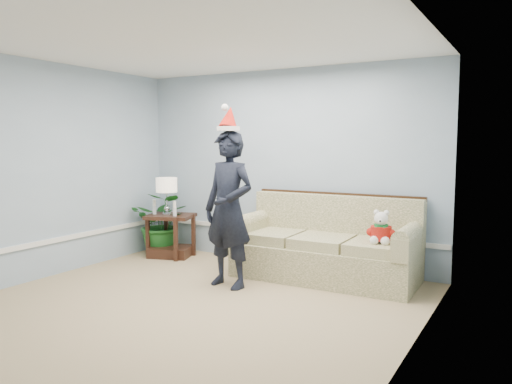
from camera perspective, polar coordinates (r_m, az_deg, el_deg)
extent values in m
cube|color=tan|center=(5.15, -9.82, -13.77)|extent=(4.50, 5.00, 0.02)
cube|color=white|center=(4.96, -10.39, 17.38)|extent=(4.50, 5.00, 0.02)
cube|color=#99AFC3|center=(6.98, 3.21, 2.85)|extent=(4.50, 0.02, 2.70)
cube|color=#99AFC3|center=(6.55, -25.50, 2.10)|extent=(0.02, 5.00, 2.70)
cube|color=#99AFC3|center=(3.84, 16.81, 0.23)|extent=(0.02, 5.00, 2.70)
cube|color=white|center=(7.06, 3.08, -4.48)|extent=(4.48, 0.03, 0.06)
cube|color=white|center=(6.63, -25.04, -5.68)|extent=(0.03, 4.98, 0.06)
cube|color=#4F5B2B|center=(6.31, 7.85, -7.96)|extent=(2.24, 0.99, 0.42)
cube|color=#4F5B2B|center=(6.49, 2.02, -5.04)|extent=(0.67, 0.77, 0.13)
cube|color=#4F5B2B|center=(6.21, 7.70, -5.59)|extent=(0.67, 0.77, 0.13)
cube|color=#4F5B2B|center=(5.99, 13.86, -6.12)|extent=(0.67, 0.77, 0.13)
cube|color=#4F5B2B|center=(6.55, 9.09, -2.94)|extent=(2.23, 0.25, 0.59)
cube|color=black|center=(6.58, 9.36, -0.29)|extent=(2.23, 0.10, 0.05)
cube|color=#4F5B2B|center=(6.68, -0.27, -4.17)|extent=(0.21, 0.96, 0.25)
cube|color=#4F5B2B|center=(5.95, 17.08, -5.66)|extent=(0.21, 0.96, 0.25)
cube|color=#331C12|center=(7.51, -9.74, -2.75)|extent=(0.79, 0.72, 0.05)
cube|color=#331C12|center=(7.60, -9.68, -6.71)|extent=(0.71, 0.64, 0.15)
cube|color=#331C12|center=(7.57, -12.26, -4.95)|extent=(0.07, 0.07, 0.63)
cube|color=#331C12|center=(7.23, -9.15, -5.39)|extent=(0.07, 0.07, 0.63)
cube|color=#331C12|center=(7.88, -10.22, -4.49)|extent=(0.07, 0.07, 0.63)
cube|color=#331C12|center=(7.56, -7.15, -4.88)|extent=(0.07, 0.07, 0.63)
cylinder|color=silver|center=(7.48, -10.13, -2.48)|extent=(0.14, 0.14, 0.03)
sphere|color=silver|center=(7.46, -10.14, -1.85)|extent=(0.09, 0.09, 0.09)
cylinder|color=silver|center=(7.45, -10.16, -0.82)|extent=(0.02, 0.02, 0.31)
cylinder|color=#F0E0C4|center=(7.43, -10.18, 0.80)|extent=(0.31, 0.31, 0.21)
cylinder|color=silver|center=(7.57, -11.53, -2.05)|extent=(0.06, 0.06, 0.12)
cylinder|color=white|center=(7.56, -11.55, -1.22)|extent=(0.05, 0.05, 0.10)
cylinder|color=silver|center=(7.33, -9.28, -2.27)|extent=(0.06, 0.06, 0.12)
cylinder|color=white|center=(7.31, -9.29, -1.41)|extent=(0.05, 0.05, 0.10)
imported|color=#1C5E20|center=(7.74, -10.64, -3.48)|extent=(1.05, 0.98, 0.95)
imported|color=black|center=(5.83, -3.13, -1.99)|extent=(0.72, 0.53, 1.84)
cylinder|color=white|center=(5.78, -3.18, 7.25)|extent=(0.28, 0.28, 0.05)
cone|color=red|center=(5.80, -3.06, 8.55)|extent=(0.24, 0.30, 0.31)
sphere|color=white|center=(5.73, -3.58, 9.62)|extent=(0.08, 0.08, 0.08)
sphere|color=white|center=(5.89, 14.09, -4.58)|extent=(0.22, 0.22, 0.22)
cylinder|color=red|center=(5.89, 14.09, -4.58)|extent=(0.27, 0.27, 0.16)
cylinder|color=#12682B|center=(5.88, 14.11, -3.73)|extent=(0.18, 0.18, 0.03)
sphere|color=white|center=(5.83, 13.22, -5.38)|extent=(0.10, 0.10, 0.10)
sphere|color=white|center=(5.79, 14.38, -5.47)|extent=(0.10, 0.10, 0.10)
sphere|color=white|center=(5.86, 14.11, -2.98)|extent=(0.16, 0.16, 0.16)
sphere|color=black|center=(5.77, 13.85, -3.24)|extent=(0.02, 0.02, 0.02)
sphere|color=white|center=(5.87, 13.62, -2.25)|extent=(0.06, 0.06, 0.06)
sphere|color=white|center=(5.84, 14.68, -2.32)|extent=(0.06, 0.06, 0.06)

